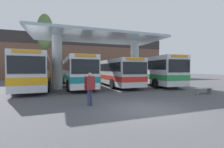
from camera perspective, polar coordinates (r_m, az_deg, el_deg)
ground_plane at (r=7.85m, az=12.74°, el=-12.98°), size 100.00×100.00×0.00m
townhouse_backdrop at (r=33.00m, az=-12.17°, el=7.71°), size 40.00×0.58×9.21m
station_canopy at (r=16.48m, az=-4.89°, el=10.78°), size 13.56×6.30×5.55m
transit_bus_left_bay at (r=17.62m, az=-27.06°, el=1.25°), size 3.17×11.82×3.37m
transit_bus_center_bay at (r=17.97m, az=-13.43°, el=1.20°), size 2.86×12.17×3.21m
transit_bus_right_bay at (r=19.01m, az=-0.16°, el=1.02°), size 2.98×12.44×3.04m
transit_bus_far_right_bay at (r=19.51m, az=14.49°, el=1.46°), size 3.19×10.34×3.36m
waiting_bench_near_pillar at (r=14.28m, az=31.38°, el=-5.07°), size 1.73×0.44×0.46m
pedestrian_waiting at (r=8.27m, az=-8.43°, el=-4.38°), size 0.66×0.39×1.81m
poplar_tree_behind_left at (r=26.17m, az=-24.18°, el=14.19°), size 2.47×2.47×10.53m
parked_car_street at (r=29.30m, az=-29.70°, el=-0.24°), size 4.72×2.18×2.14m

